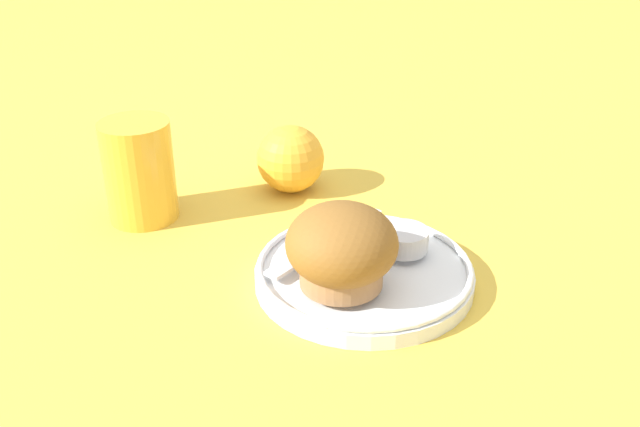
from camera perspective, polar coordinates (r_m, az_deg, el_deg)
ground_plane at (r=0.64m, az=3.02°, el=-5.68°), size 3.00×3.00×0.00m
plate at (r=0.64m, az=3.52°, el=-4.71°), size 0.19×0.19×0.02m
muffin at (r=0.58m, az=1.75°, el=-2.83°), size 0.09×0.09×0.07m
cream_ramekin at (r=0.65m, az=6.48°, el=-1.84°), size 0.04×0.04×0.02m
berry_pair at (r=0.66m, az=0.42°, el=-1.69°), size 0.03×0.02×0.02m
butter_knife at (r=0.66m, az=0.91°, el=-2.06°), size 0.15×0.06×0.00m
orange_fruit at (r=0.79m, az=-2.38°, el=4.39°), size 0.07×0.07×0.07m
juice_glass at (r=0.75m, az=-14.27°, el=3.32°), size 0.07×0.07×0.10m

